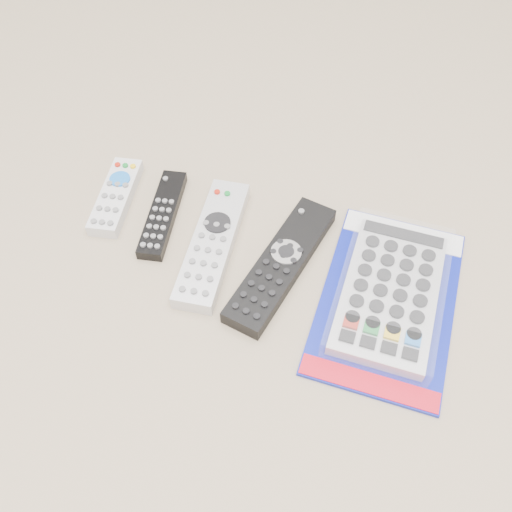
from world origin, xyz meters
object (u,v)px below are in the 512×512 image
(jumbo_remote_packaged, at_px, (390,292))
(remote_slim_black, at_px, (163,214))
(remote_silver_dvd, at_px, (213,243))
(remote_small_grey, at_px, (116,196))
(remote_large_black, at_px, (281,264))

(jumbo_remote_packaged, bearing_deg, remote_slim_black, 173.89)
(remote_silver_dvd, relative_size, jumbo_remote_packaged, 0.80)
(remote_small_grey, relative_size, remote_slim_black, 0.91)
(remote_small_grey, distance_m, jumbo_remote_packaged, 0.43)
(remote_large_black, xyz_separation_m, jumbo_remote_packaged, (0.15, -0.00, 0.00))
(remote_silver_dvd, height_order, remote_large_black, same)
(remote_large_black, relative_size, jumbo_remote_packaged, 0.84)
(remote_slim_black, height_order, remote_silver_dvd, remote_silver_dvd)
(remote_small_grey, xyz_separation_m, remote_silver_dvd, (0.17, -0.04, 0.00))
(remote_small_grey, bearing_deg, jumbo_remote_packaged, -16.29)
(remote_small_grey, xyz_separation_m, jumbo_remote_packaged, (0.43, -0.05, 0.01))
(remote_small_grey, xyz_separation_m, remote_large_black, (0.28, -0.04, 0.00))
(remote_small_grey, height_order, jumbo_remote_packaged, jumbo_remote_packaged)
(remote_small_grey, height_order, remote_silver_dvd, remote_silver_dvd)
(remote_slim_black, distance_m, remote_large_black, 0.20)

